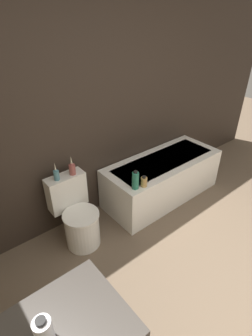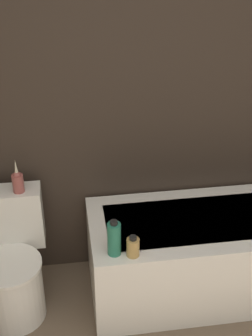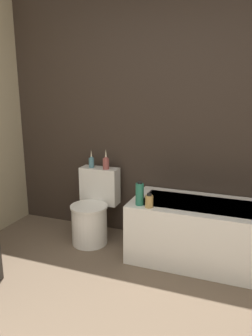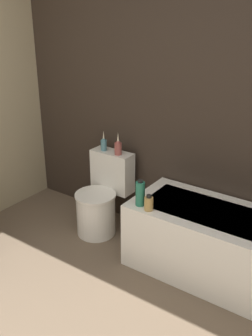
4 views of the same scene
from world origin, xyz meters
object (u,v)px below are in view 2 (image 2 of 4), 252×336
object	(u,v)px
bathtub	(217,252)
vase_silver	(18,181)
toilet	(11,265)
shampoo_bottle_short	(133,247)
shampoo_bottle_tall	(114,239)

from	to	relation	value
bathtub	vase_silver	world-z (taller)	vase_silver
bathtub	toilet	size ratio (longest dim) A/B	2.15
toilet	shampoo_bottle_short	size ratio (longest dim) A/B	5.82
bathtub	toilet	distance (m)	1.28
vase_silver	bathtub	bearing A→B (deg)	-8.42
toilet	shampoo_bottle_short	distance (m)	0.80
bathtub	shampoo_bottle_short	distance (m)	0.72
toilet	vase_silver	xyz separation A→B (m)	(0.09, 0.16, 0.50)
shampoo_bottle_short	toilet	bearing A→B (deg)	158.03
shampoo_bottle_short	bathtub	bearing A→B (deg)	23.97
toilet	vase_silver	size ratio (longest dim) A/B	3.51
bathtub	toilet	xyz separation A→B (m)	(-1.27, 0.02, 0.04)
toilet	shampoo_bottle_tall	distance (m)	0.73
toilet	shampoo_bottle_tall	bearing A→B (deg)	-22.85
toilet	bathtub	bearing A→B (deg)	-0.93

